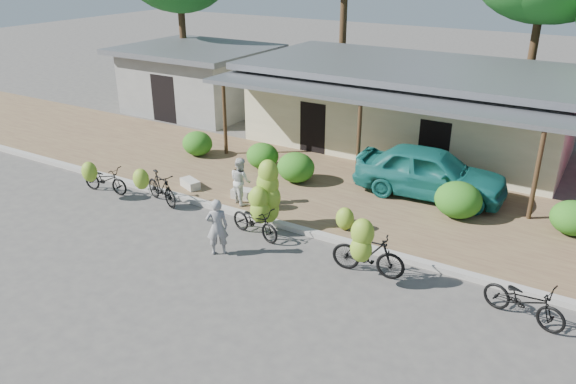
# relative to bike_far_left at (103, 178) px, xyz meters

# --- Properties ---
(ground) EXTENTS (100.00, 100.00, 0.00)m
(ground) POSITION_rel_bike_far_left_xyz_m (6.88, -1.08, -0.53)
(ground) COLOR #4B4946
(ground) RESTS_ON ground
(sidewalk) EXTENTS (60.00, 6.00, 0.12)m
(sidewalk) POSITION_rel_bike_far_left_xyz_m (6.88, 3.92, -0.47)
(sidewalk) COLOR olive
(sidewalk) RESTS_ON ground
(curb) EXTENTS (60.00, 0.25, 0.15)m
(curb) POSITION_rel_bike_far_left_xyz_m (6.88, 0.92, -0.45)
(curb) COLOR #A8A399
(curb) RESTS_ON ground
(shop_main) EXTENTS (13.00, 8.50, 3.35)m
(shop_main) POSITION_rel_bike_far_left_xyz_m (6.88, 9.85, 1.19)
(shop_main) COLOR beige
(shop_main) RESTS_ON ground
(shop_grey) EXTENTS (7.00, 6.00, 3.15)m
(shop_grey) POSITION_rel_bike_far_left_xyz_m (-4.12, 9.91, 1.09)
(shop_grey) COLOR gray
(shop_grey) RESTS_ON ground
(hedge_0) EXTENTS (1.20, 1.08, 0.94)m
(hedge_0) POSITION_rel_bike_far_left_xyz_m (0.44, 4.32, 0.06)
(hedge_0) COLOR #186216
(hedge_0) RESTS_ON sidewalk
(hedge_1) EXTENTS (1.21, 1.09, 0.94)m
(hedge_1) POSITION_rel_bike_far_left_xyz_m (3.38, 4.43, 0.06)
(hedge_1) COLOR #186216
(hedge_1) RESTS_ON sidewalk
(hedge_2) EXTENTS (1.31, 1.18, 1.03)m
(hedge_2) POSITION_rel_bike_far_left_xyz_m (5.08, 3.94, 0.10)
(hedge_2) COLOR #186216
(hedge_2) RESTS_ON sidewalk
(hedge_3) EXTENTS (1.42, 1.28, 1.11)m
(hedge_3) POSITION_rel_bike_far_left_xyz_m (8.10, 4.89, 0.15)
(hedge_3) COLOR #186216
(hedge_3) RESTS_ON sidewalk
(hedge_4) EXTENTS (1.40, 1.26, 1.09)m
(hedge_4) POSITION_rel_bike_far_left_xyz_m (10.60, 4.02, 0.14)
(hedge_4) COLOR #186216
(hedge_4) RESTS_ON sidewalk
(hedge_5) EXTENTS (1.24, 1.12, 0.97)m
(hedge_5) POSITION_rel_bike_far_left_xyz_m (13.66, 4.58, 0.08)
(hedge_5) COLOR #186216
(hedge_5) RESTS_ON sidewalk
(bike_far_left) EXTENTS (1.79, 1.27, 1.29)m
(bike_far_left) POSITION_rel_bike_far_left_xyz_m (0.00, 0.00, 0.00)
(bike_far_left) COLOR black
(bike_far_left) RESTS_ON ground
(bike_left) EXTENTS (1.80, 1.35, 1.32)m
(bike_left) POSITION_rel_bike_far_left_xyz_m (2.16, 0.32, 0.07)
(bike_left) COLOR black
(bike_left) RESTS_ON ground
(bike_center) EXTENTS (1.83, 1.32, 2.16)m
(bike_center) POSITION_rel_bike_far_left_xyz_m (6.08, 0.34, 0.33)
(bike_center) COLOR black
(bike_center) RESTS_ON ground
(bike_right) EXTENTS (1.92, 1.24, 1.79)m
(bike_right) POSITION_rel_bike_far_left_xyz_m (9.57, -0.32, 0.20)
(bike_right) COLOR black
(bike_right) RESTS_ON ground
(bike_far_right) EXTENTS (1.94, 1.09, 0.97)m
(bike_far_right) POSITION_rel_bike_far_left_xyz_m (13.22, -0.16, -0.05)
(bike_far_right) COLOR black
(bike_far_right) RESTS_ON ground
(loose_banana_a) EXTENTS (0.46, 0.39, 0.57)m
(loose_banana_a) POSITION_rel_bike_far_left_xyz_m (5.05, 1.49, -0.12)
(loose_banana_a) COLOR #7CA729
(loose_banana_a) RESTS_ON sidewalk
(loose_banana_b) EXTENTS (0.52, 0.44, 0.65)m
(loose_banana_b) POSITION_rel_bike_far_left_xyz_m (5.44, 1.59, -0.08)
(loose_banana_b) COLOR #7CA729
(loose_banana_b) RESTS_ON sidewalk
(loose_banana_c) EXTENTS (0.54, 0.46, 0.67)m
(loose_banana_c) POSITION_rel_bike_far_left_xyz_m (8.11, 1.53, -0.07)
(loose_banana_c) COLOR #7CA729
(loose_banana_c) RESTS_ON sidewalk
(sack_near) EXTENTS (0.91, 0.54, 0.30)m
(sack_near) POSITION_rel_bike_far_left_xyz_m (4.41, 1.86, -0.26)
(sack_near) COLOR beige
(sack_near) RESTS_ON sidewalk
(sack_far) EXTENTS (0.84, 0.63, 0.28)m
(sack_far) POSITION_rel_bike_far_left_xyz_m (2.32, 1.63, -0.27)
(sack_far) COLOR beige
(sack_far) RESTS_ON sidewalk
(vendor) EXTENTS (0.68, 0.66, 1.58)m
(vendor) POSITION_rel_bike_far_left_xyz_m (5.74, -1.27, 0.26)
(vendor) COLOR gray
(vendor) RESTS_ON ground
(bystander) EXTENTS (0.91, 0.83, 1.50)m
(bystander) POSITION_rel_bike_far_left_xyz_m (4.50, 1.52, 0.34)
(bystander) COLOR silver
(bystander) RESTS_ON sidewalk
(teal_van) EXTENTS (4.90, 2.26, 1.63)m
(teal_van) POSITION_rel_bike_far_left_xyz_m (9.37, 5.12, 0.41)
(teal_van) COLOR #176862
(teal_van) RESTS_ON sidewalk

